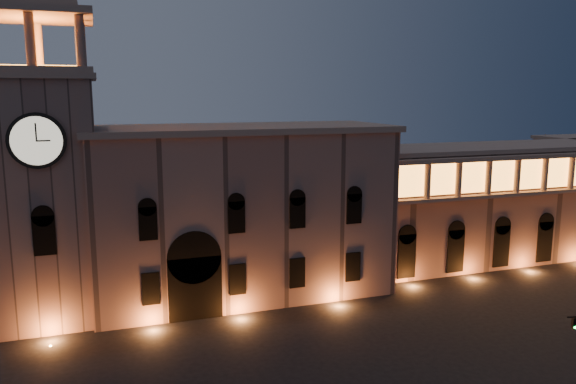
% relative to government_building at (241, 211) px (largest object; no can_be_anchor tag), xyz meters
% --- Properties ---
extents(government_building, '(30.80, 12.80, 17.60)m').
position_rel_government_building_xyz_m(government_building, '(0.00, 0.00, 0.00)').
color(government_building, '#856156').
rests_on(government_building, ground).
extents(clock_tower, '(9.80, 9.80, 32.40)m').
position_rel_government_building_xyz_m(clock_tower, '(-18.42, -0.95, 3.73)').
color(clock_tower, '#856156').
rests_on(clock_tower, ground).
extents(colonnade_wing, '(40.60, 11.50, 14.50)m').
position_rel_government_building_xyz_m(colonnade_wing, '(34.08, 1.99, -1.44)').
color(colonnade_wing, '#7F5C51').
rests_on(colonnade_wing, ground).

